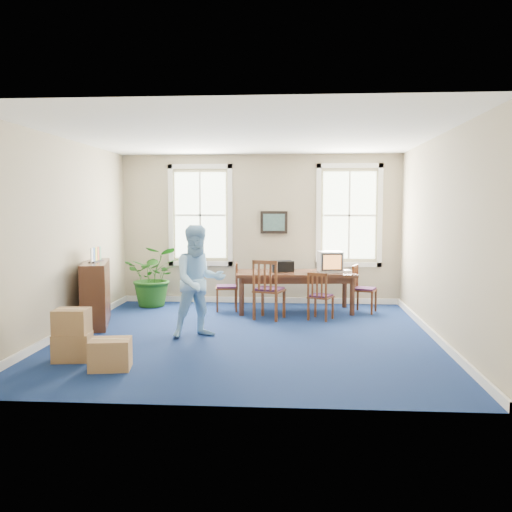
# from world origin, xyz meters

# --- Properties ---
(floor) EXTENTS (6.50, 6.50, 0.00)m
(floor) POSITION_xyz_m (0.00, 0.00, 0.00)
(floor) COLOR navy
(floor) RESTS_ON ground
(ceiling) EXTENTS (6.50, 6.50, 0.00)m
(ceiling) POSITION_xyz_m (0.00, 0.00, 3.20)
(ceiling) COLOR white
(ceiling) RESTS_ON ground
(wall_back) EXTENTS (6.50, 0.00, 6.50)m
(wall_back) POSITION_xyz_m (0.00, 3.25, 1.60)
(wall_back) COLOR tan
(wall_back) RESTS_ON ground
(wall_front) EXTENTS (6.50, 0.00, 6.50)m
(wall_front) POSITION_xyz_m (0.00, -3.25, 1.60)
(wall_front) COLOR tan
(wall_front) RESTS_ON ground
(wall_left) EXTENTS (0.00, 6.50, 6.50)m
(wall_left) POSITION_xyz_m (-3.00, 0.00, 1.60)
(wall_left) COLOR tan
(wall_left) RESTS_ON ground
(wall_right) EXTENTS (0.00, 6.50, 6.50)m
(wall_right) POSITION_xyz_m (3.00, 0.00, 1.60)
(wall_right) COLOR tan
(wall_right) RESTS_ON ground
(baseboard_back) EXTENTS (6.00, 0.04, 0.12)m
(baseboard_back) POSITION_xyz_m (0.00, 3.22, 0.06)
(baseboard_back) COLOR white
(baseboard_back) RESTS_ON ground
(baseboard_left) EXTENTS (0.04, 6.50, 0.12)m
(baseboard_left) POSITION_xyz_m (-2.97, 0.00, 0.06)
(baseboard_left) COLOR white
(baseboard_left) RESTS_ON ground
(baseboard_right) EXTENTS (0.04, 6.50, 0.12)m
(baseboard_right) POSITION_xyz_m (2.97, 0.00, 0.06)
(baseboard_right) COLOR white
(baseboard_right) RESTS_ON ground
(window_left) EXTENTS (1.40, 0.12, 2.20)m
(window_left) POSITION_xyz_m (-1.30, 3.23, 1.90)
(window_left) COLOR white
(window_left) RESTS_ON ground
(window_right) EXTENTS (1.40, 0.12, 2.20)m
(window_right) POSITION_xyz_m (1.90, 3.23, 1.90)
(window_right) COLOR white
(window_right) RESTS_ON ground
(wall_picture) EXTENTS (0.58, 0.06, 0.48)m
(wall_picture) POSITION_xyz_m (0.30, 3.20, 1.75)
(wall_picture) COLOR black
(wall_picture) RESTS_ON ground
(conference_table) EXTENTS (2.41, 1.26, 0.79)m
(conference_table) POSITION_xyz_m (0.76, 2.24, 0.40)
(conference_table) COLOR #472516
(conference_table) RESTS_ON ground
(crt_tv) EXTENTS (0.52, 0.55, 0.41)m
(crt_tv) POSITION_xyz_m (1.45, 2.29, 1.00)
(crt_tv) COLOR #B7B7BC
(crt_tv) RESTS_ON conference_table
(game_console) EXTENTS (0.21, 0.24, 0.05)m
(game_console) POSITION_xyz_m (1.77, 2.24, 0.82)
(game_console) COLOR white
(game_console) RESTS_ON conference_table
(equipment_bag) EXTENTS (0.49, 0.39, 0.21)m
(equipment_bag) POSITION_xyz_m (0.50, 2.29, 0.90)
(equipment_bag) COLOR black
(equipment_bag) RESTS_ON conference_table
(chair_near_left) EXTENTS (0.63, 0.63, 1.12)m
(chair_near_left) POSITION_xyz_m (0.29, 1.44, 0.56)
(chair_near_left) COLOR brown
(chair_near_left) RESTS_ON ground
(chair_near_right) EXTENTS (0.53, 0.53, 0.89)m
(chair_near_right) POSITION_xyz_m (1.24, 1.44, 0.45)
(chair_near_right) COLOR brown
(chair_near_right) RESTS_ON ground
(chair_end_left) EXTENTS (0.49, 0.49, 0.97)m
(chair_end_left) POSITION_xyz_m (-0.61, 2.24, 0.48)
(chair_end_left) COLOR brown
(chair_end_left) RESTS_ON ground
(chair_end_right) EXTENTS (0.54, 0.54, 0.94)m
(chair_end_right) POSITION_xyz_m (2.14, 2.24, 0.47)
(chair_end_right) COLOR brown
(chair_end_right) RESTS_ON ground
(man) EXTENTS (1.09, 0.99, 1.80)m
(man) POSITION_xyz_m (-0.77, -0.09, 0.90)
(man) COLOR #99D1FF
(man) RESTS_ON ground
(credenza) EXTENTS (0.78, 1.51, 1.14)m
(credenza) POSITION_xyz_m (-2.75, 0.71, 0.57)
(credenza) COLOR #472516
(credenza) RESTS_ON ground
(brochure_rack) EXTENTS (0.27, 0.63, 0.28)m
(brochure_rack) POSITION_xyz_m (-2.73, 0.71, 1.28)
(brochure_rack) COLOR #99999E
(brochure_rack) RESTS_ON credenza
(potted_plant) EXTENTS (1.28, 1.15, 1.27)m
(potted_plant) POSITION_xyz_m (-2.19, 2.62, 0.63)
(potted_plant) COLOR #1A4C12
(potted_plant) RESTS_ON ground
(cardboard_boxes) EXTENTS (1.46, 1.46, 0.75)m
(cardboard_boxes) POSITION_xyz_m (-2.06, -1.52, 0.37)
(cardboard_boxes) COLOR #A57A4D
(cardboard_boxes) RESTS_ON ground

